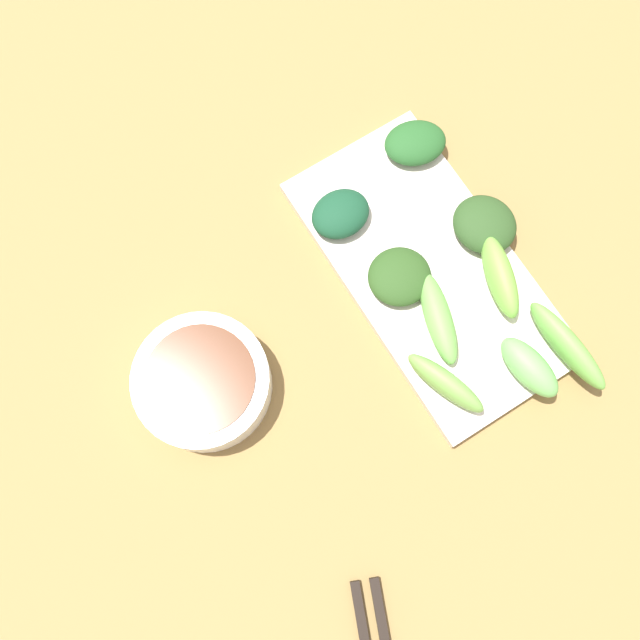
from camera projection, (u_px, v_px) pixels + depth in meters
The scene contains 12 objects.
tabletop at pixel (309, 340), 0.66m from camera, with size 2.10×2.10×0.02m, color olive.
sauce_bowl at pixel (203, 382), 0.62m from camera, with size 0.12×0.12×0.04m.
serving_plate at pixel (429, 270), 0.66m from camera, with size 0.15×0.29×0.01m, color silver.
broccoli_stalk_0 at pixel (438, 318), 0.63m from camera, with size 0.02×0.09×0.02m, color #67AA4A.
broccoli_stalk_1 at pixel (445, 383), 0.61m from camera, with size 0.02×0.08×0.03m, color #70AC4A.
broccoli_leafy_2 at pixel (340, 214), 0.66m from camera, with size 0.06×0.05×0.02m, color #17462B.
broccoli_leafy_3 at pixel (415, 143), 0.68m from camera, with size 0.06×0.05×0.02m, color #235724.
broccoli_leafy_4 at pixel (399, 276), 0.64m from camera, with size 0.06×0.06×0.02m, color #2A4C1D.
broccoli_stalk_5 at pixel (529, 367), 0.62m from camera, with size 0.03×0.07×0.03m, color #6BB85A.
broccoli_stalk_6 at pixel (500, 276), 0.64m from camera, with size 0.02×0.08×0.03m, color #72B842.
broccoli_leafy_7 at pixel (484, 224), 0.65m from camera, with size 0.06×0.06×0.03m, color #2A4920.
broccoli_stalk_8 at pixel (567, 346), 0.62m from camera, with size 0.02×0.10×0.03m, color #6BB548.
Camera 1 is at (-0.07, -0.13, 0.66)m, focal length 39.59 mm.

